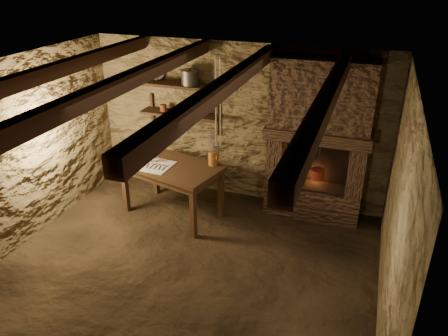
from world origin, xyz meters
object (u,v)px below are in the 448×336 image
(work_table, at_px, (173,187))
(iron_stockpot, at_px, (190,78))
(stoneware_jug, at_px, (213,152))
(red_pot, at_px, (318,173))
(wooden_bowl, at_px, (138,155))

(work_table, distance_m, iron_stockpot, 1.61)
(work_table, height_order, iron_stockpot, iron_stockpot)
(work_table, xyz_separation_m, stoneware_jug, (0.57, 0.19, 0.57))
(work_table, relative_size, iron_stockpot, 5.92)
(work_table, relative_size, red_pot, 2.88)
(wooden_bowl, bearing_deg, iron_stockpot, 47.65)
(work_table, height_order, red_pot, red_pot)
(stoneware_jug, distance_m, red_pot, 1.51)
(iron_stockpot, height_order, red_pot, iron_stockpot)
(stoneware_jug, distance_m, iron_stockpot, 1.16)
(iron_stockpot, xyz_separation_m, red_pot, (1.97, -0.12, -1.17))
(work_table, bearing_deg, stoneware_jug, 33.32)
(wooden_bowl, xyz_separation_m, red_pot, (2.56, 0.53, -0.14))
(red_pot, bearing_deg, wooden_bowl, -168.24)
(red_pot, bearing_deg, work_table, -162.89)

